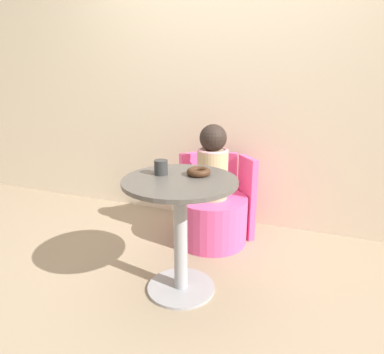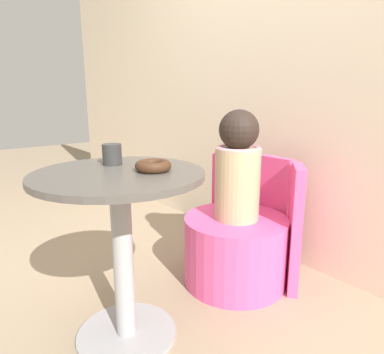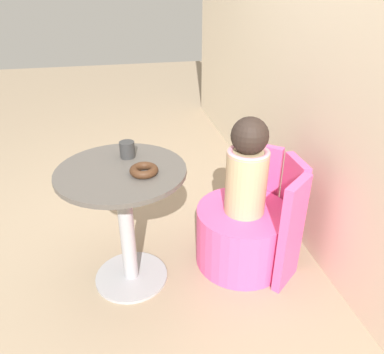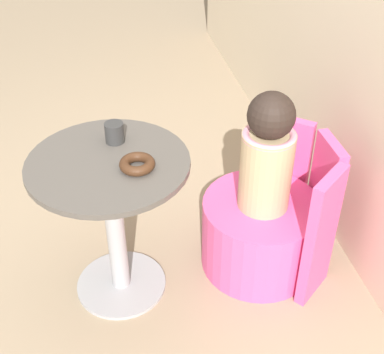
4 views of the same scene
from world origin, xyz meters
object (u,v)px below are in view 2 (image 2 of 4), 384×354
tub_chair (235,250)px  cup (112,154)px  donut (153,166)px  child_figure (238,167)px  round_table (121,225)px

tub_chair → cup: bearing=-100.4°
tub_chair → donut: 0.81m
child_figure → cup: child_figure is taller
donut → child_figure: bearing=99.3°
round_table → donut: 0.27m
donut → cup: (-0.21, -0.07, 0.02)m
tub_chair → child_figure: 0.46m
round_table → tub_chair: size_ratio=1.30×
cup → tub_chair: bearing=79.6°
tub_chair → cup: size_ratio=6.38×
child_figure → donut: child_figure is taller
tub_chair → donut: size_ratio=3.95×
round_table → tub_chair: (-0.02, 0.68, -0.32)m
tub_chair → donut: bearing=-80.7°
child_figure → cup: (-0.12, -0.64, 0.12)m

